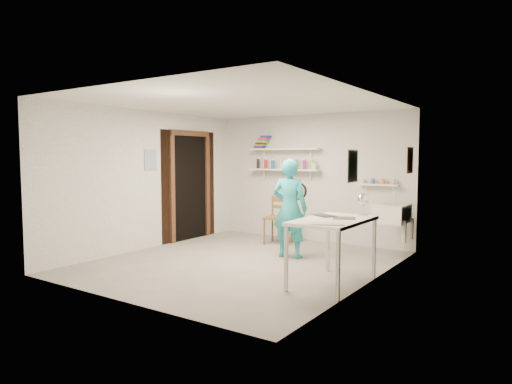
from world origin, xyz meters
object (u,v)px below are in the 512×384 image
Objects in this scene: belfast_sink at (392,213)px; wall_clock at (298,191)px; work_table at (332,252)px; desk_lamp at (363,199)px; wooden_chair at (278,218)px; man at (290,208)px.

belfast_sink is 2.12× the size of wall_clock.
work_table is 8.00× the size of desk_lamp.
work_table is at bearing -52.66° from wooden_chair.
man reaches higher than desk_lamp.
desk_lamp is at bearing -86.40° from belfast_sink.
wall_clock reaches higher than work_table.
wooden_chair is at bearing 131.56° from wall_clock.
man is 1.54m from desk_lamp.
man reaches higher than wall_clock.
man is at bearing -57.83° from wooden_chair.
man is 1.15m from wooden_chair.
wooden_chair is (-0.72, 0.84, -0.30)m from man.
man reaches higher than wooden_chair.
wall_clock is 1.82× the size of desk_lamp.
wall_clock reaches higher than desk_lamp.
wall_clock is 1.13m from wooden_chair.
work_table is at bearing 130.47° from man.
work_table is (1.18, -1.26, -0.63)m from wall_clock.
wall_clock is 0.29× the size of wooden_chair.
wall_clock reaches higher than belfast_sink.
wooden_chair is 6.24× the size of desk_lamp.
desk_lamp reaches higher than work_table.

